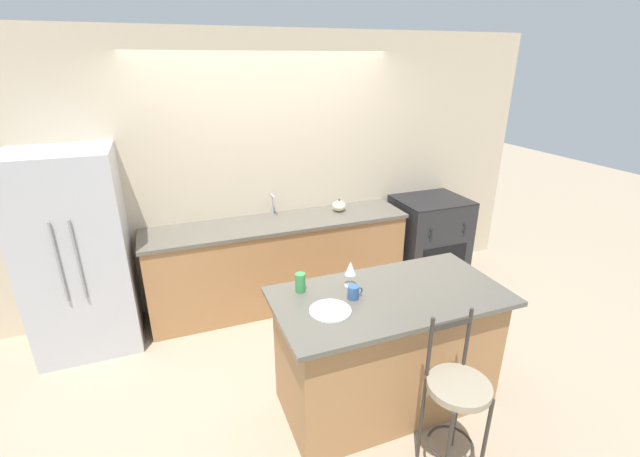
# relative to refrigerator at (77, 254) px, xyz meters

# --- Properties ---
(ground_plane) EXTENTS (18.00, 18.00, 0.00)m
(ground_plane) POSITION_rel_refrigerator_xyz_m (1.79, -0.29, -0.89)
(ground_plane) COLOR tan
(wall_back) EXTENTS (6.00, 0.07, 2.70)m
(wall_back) POSITION_rel_refrigerator_xyz_m (1.79, 0.37, 0.46)
(wall_back) COLOR beige
(wall_back) RESTS_ON ground_plane
(back_counter) EXTENTS (2.64, 0.64, 0.92)m
(back_counter) POSITION_rel_refrigerator_xyz_m (1.79, 0.07, -0.42)
(back_counter) COLOR #A87547
(back_counter) RESTS_ON ground_plane
(sink_faucet) EXTENTS (0.02, 0.13, 0.22)m
(sink_faucet) POSITION_rel_refrigerator_xyz_m (1.79, 0.26, 0.17)
(sink_faucet) COLOR #ADAFB5
(sink_faucet) RESTS_ON back_counter
(kitchen_island) EXTENTS (1.61, 0.83, 0.93)m
(kitchen_island) POSITION_rel_refrigerator_xyz_m (2.12, -1.61, -0.42)
(kitchen_island) COLOR #A87547
(kitchen_island) RESTS_ON ground_plane
(refrigerator) EXTENTS (0.82, 0.72, 1.77)m
(refrigerator) POSITION_rel_refrigerator_xyz_m (0.00, 0.00, 0.00)
(refrigerator) COLOR #BCBCC1
(refrigerator) RESTS_ON ground_plane
(oven_range) EXTENTS (0.78, 0.68, 0.96)m
(oven_range) POSITION_rel_refrigerator_xyz_m (3.57, 0.01, -0.41)
(oven_range) COLOR #28282B
(oven_range) RESTS_ON ground_plane
(bar_stool_near) EXTENTS (0.37, 0.37, 1.07)m
(bar_stool_near) POSITION_rel_refrigerator_xyz_m (2.22, -2.26, -0.34)
(bar_stool_near) COLOR #332D28
(bar_stool_near) RESTS_ON ground_plane
(dinner_plate) EXTENTS (0.27, 0.27, 0.02)m
(dinner_plate) POSITION_rel_refrigerator_xyz_m (1.65, -1.66, 0.05)
(dinner_plate) COLOR white
(dinner_plate) RESTS_ON kitchen_island
(wine_glass) EXTENTS (0.08, 0.08, 0.19)m
(wine_glass) POSITION_rel_refrigerator_xyz_m (1.91, -1.40, 0.18)
(wine_glass) COLOR white
(wine_glass) RESTS_ON kitchen_island
(coffee_mug) EXTENTS (0.11, 0.08, 0.09)m
(coffee_mug) POSITION_rel_refrigerator_xyz_m (1.86, -1.57, 0.09)
(coffee_mug) COLOR #335689
(coffee_mug) RESTS_ON kitchen_island
(tumbler_cup) EXTENTS (0.07, 0.07, 0.14)m
(tumbler_cup) POSITION_rel_refrigerator_xyz_m (1.55, -1.35, 0.11)
(tumbler_cup) COLOR #3D934C
(tumbler_cup) RESTS_ON kitchen_island
(pumpkin_decoration) EXTENTS (0.14, 0.14, 0.14)m
(pumpkin_decoration) POSITION_rel_refrigerator_xyz_m (2.48, 0.11, 0.09)
(pumpkin_decoration) COLOR beige
(pumpkin_decoration) RESTS_ON back_counter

